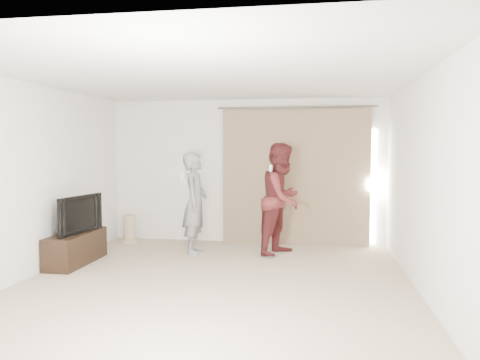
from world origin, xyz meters
name	(u,v)px	position (x,y,z in m)	size (l,w,h in m)	color
floor	(213,285)	(0.00, 0.00, 0.00)	(5.50, 5.50, 0.00)	tan
wall_back	(246,171)	(0.00, 2.75, 1.30)	(5.00, 0.04, 2.60)	silver
wall_left	(29,180)	(-2.50, 0.00, 1.30)	(0.04, 5.50, 2.60)	silver
ceiling	(212,77)	(0.00, 0.00, 2.60)	(5.00, 5.50, 0.01)	silver
curtain	(296,177)	(0.91, 2.68, 1.20)	(2.80, 0.11, 2.46)	#8C7355
tv_console	(76,248)	(-2.27, 0.75, 0.23)	(0.42, 1.21, 0.46)	black
tv	(75,214)	(-2.27, 0.75, 0.75)	(0.98, 0.13, 0.56)	black
scratching_post	(130,231)	(-2.10, 2.40, 0.20)	(0.37, 0.37, 0.50)	tan
person_man	(195,203)	(-0.69, 1.73, 0.83)	(0.42, 0.62, 1.65)	slate
person_woman	(282,199)	(0.73, 1.89, 0.90)	(0.99, 1.08, 1.81)	#561D1F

